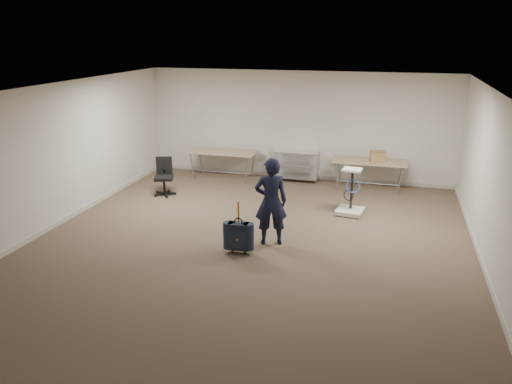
% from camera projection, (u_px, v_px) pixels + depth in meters
% --- Properties ---
extents(ground, '(9.00, 9.00, 0.00)m').
position_uv_depth(ground, '(251.00, 243.00, 9.26)').
color(ground, '#4C3F2E').
rests_on(ground, ground).
extents(room_shell, '(8.00, 9.00, 9.00)m').
position_uv_depth(room_shell, '(269.00, 215.00, 10.51)').
color(room_shell, beige).
rests_on(room_shell, ground).
extents(folding_table_left, '(1.80, 0.75, 0.73)m').
position_uv_depth(folding_table_left, '(223.00, 153.00, 13.15)').
color(folding_table_left, tan).
rests_on(folding_table_left, ground).
extents(folding_table_right, '(1.80, 0.75, 0.73)m').
position_uv_depth(folding_table_right, '(370.00, 163.00, 12.19)').
color(folding_table_right, tan).
rests_on(folding_table_right, ground).
extents(wire_shelf, '(1.22, 0.47, 0.80)m').
position_uv_depth(wire_shelf, '(295.00, 164.00, 12.97)').
color(wire_shelf, white).
rests_on(wire_shelf, ground).
extents(person, '(0.69, 0.56, 1.63)m').
position_uv_depth(person, '(271.00, 202.00, 9.00)').
color(person, black).
rests_on(person, ground).
extents(suitcase, '(0.37, 0.23, 0.96)m').
position_uv_depth(suitcase, '(238.00, 236.00, 8.72)').
color(suitcase, '#161C33').
rests_on(suitcase, ground).
extents(office_chair, '(0.54, 0.55, 0.89)m').
position_uv_depth(office_chair, '(164.00, 184.00, 11.92)').
color(office_chair, black).
rests_on(office_chair, ground).
extents(equipment_cart, '(0.62, 0.62, 1.01)m').
position_uv_depth(equipment_cart, '(350.00, 202.00, 10.63)').
color(equipment_cart, beige).
rests_on(equipment_cart, ground).
extents(cardboard_box, '(0.40, 0.33, 0.26)m').
position_uv_depth(cardboard_box, '(378.00, 156.00, 12.05)').
color(cardboard_box, '#936544').
rests_on(cardboard_box, folding_table_right).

